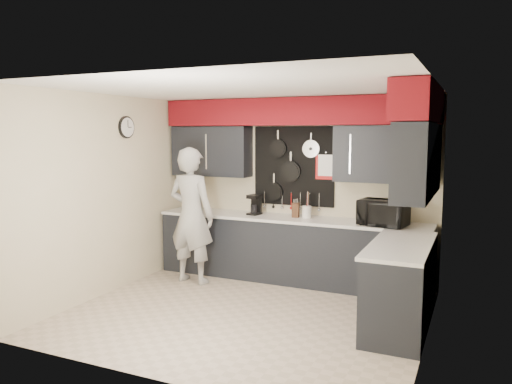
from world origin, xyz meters
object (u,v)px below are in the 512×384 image
at_px(knife_block, 296,210).
at_px(utensil_crock, 307,212).
at_px(coffee_maker, 255,204).
at_px(person, 191,215).
at_px(microwave, 383,213).

height_order(knife_block, utensil_crock, knife_block).
height_order(knife_block, coffee_maker, coffee_maker).
bearing_deg(knife_block, coffee_maker, 173.46).
bearing_deg(utensil_crock, knife_block, -169.12).
bearing_deg(coffee_maker, person, -127.30).
bearing_deg(microwave, knife_block, -176.18).
xyz_separation_m(coffee_maker, person, (-0.69, -0.64, -0.12)).
height_order(knife_block, person, person).
distance_m(microwave, utensil_crock, 1.09).
bearing_deg(knife_block, microwave, -12.21).
bearing_deg(utensil_crock, person, -155.36).
relative_size(knife_block, person, 0.11).
bearing_deg(utensil_crock, microwave, -8.02).
xyz_separation_m(microwave, coffee_maker, (-1.86, 0.12, -0.01)).
distance_m(microwave, coffee_maker, 1.87).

